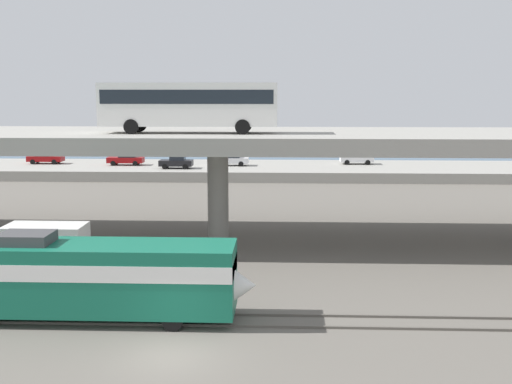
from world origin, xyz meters
The scene contains 14 objects.
ground_plane centered at (0.00, 0.00, 0.00)m, with size 260.00×260.00×0.00m, color #605B54.
rail_strip_near centered at (0.00, 3.25, 0.06)m, with size 110.00×0.12×0.12m, color #59544C.
rail_strip_far centered at (0.00, 4.75, 0.06)m, with size 110.00×0.12×0.12m, color #59544C.
train_locomotive centered at (-4.18, 4.00, 2.19)m, with size 15.61×3.04×4.18m.
highway_overpass centered at (0.00, 20.00, 7.16)m, with size 96.00×12.31×7.85m.
transit_bus_on_overpass centered at (-1.76, 18.58, 9.91)m, with size 12.00×2.68×3.40m.
service_truck_east centered at (-10.06, 10.92, 1.64)m, with size 6.80×2.46×3.04m.
pier_parking_lot centered at (0.00, 55.00, 0.62)m, with size 77.26×13.66×1.23m, color gray.
parked_car_0 centered at (-15.36, 54.86, 2.00)m, with size 4.56×1.84×1.50m.
parked_car_1 centered at (-8.34, 51.76, 2.00)m, with size 4.04×1.99×1.50m.
parked_car_2 centered at (14.32, 57.14, 2.00)m, with size 4.27×2.00×1.50m.
parked_car_3 centered at (-1.96, 54.89, 2.00)m, with size 4.68×1.97×1.50m.
parked_car_4 centered at (-26.27, 56.00, 2.00)m, with size 4.53×1.85×1.50m.
harbor_water centered at (0.00, 78.00, 0.00)m, with size 140.00×36.00×0.01m, color #385B7A.
Camera 1 is at (4.53, -24.14, 10.81)m, focal length 44.01 mm.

